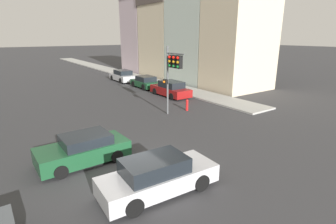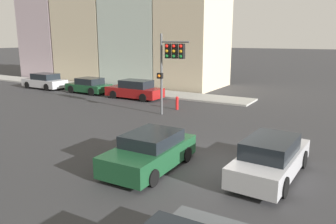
# 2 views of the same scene
# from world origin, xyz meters

# --- Properties ---
(ground_plane) EXTENTS (300.00, 300.00, 0.00)m
(ground_plane) POSITION_xyz_m (0.00, 0.00, 0.00)
(ground_plane) COLOR #333335
(sidewalk_strip) EXTENTS (2.95, 60.00, 0.14)m
(sidewalk_strip) POSITION_xyz_m (13.04, 32.42, 0.07)
(sidewalk_strip) COLOR #9E9E99
(sidewalk_strip) RESTS_ON ground_plane
(rowhouse_backdrop) EXTENTS (7.54, 25.14, 12.68)m
(rowhouse_backdrop) POSITION_xyz_m (18.29, 20.02, 6.03)
(rowhouse_backdrop) COLOR beige
(rowhouse_backdrop) RESTS_ON ground_plane
(traffic_signal) EXTENTS (0.59, 2.10, 5.12)m
(traffic_signal) POSITION_xyz_m (6.41, 5.76, 3.66)
(traffic_signal) COLOR #515456
(traffic_signal) RESTS_ON ground_plane
(crossing_car_0) EXTENTS (4.20, 2.10, 1.38)m
(crossing_car_0) POSITION_xyz_m (-1.42, 2.11, 0.66)
(crossing_car_0) COLOR #194728
(crossing_car_0) RESTS_ON ground_plane
(crossing_car_2) EXTENTS (4.70, 2.00, 1.46)m
(crossing_car_2) POSITION_xyz_m (0.11, -2.02, 0.69)
(crossing_car_2) COLOR #B7B7BC
(crossing_car_2) RESTS_ON ground_plane
(parked_car_0) EXTENTS (1.95, 4.76, 1.52)m
(parked_car_0) POSITION_xyz_m (10.20, 11.34, 0.72)
(parked_car_0) COLOR maroon
(parked_car_0) RESTS_ON ground_plane
(parked_car_1) EXTENTS (2.08, 4.06, 1.37)m
(parked_car_1) POSITION_xyz_m (10.34, 16.54, 0.65)
(parked_car_1) COLOR #194728
(parked_car_1) RESTS_ON ground_plane
(parked_car_2) EXTENTS (2.07, 4.67, 1.48)m
(parked_car_2) POSITION_xyz_m (10.15, 22.20, 0.70)
(parked_car_2) COLOR #B7B7BC
(parked_car_2) RESTS_ON ground_plane
(fire_hydrant) EXTENTS (0.22, 0.22, 0.92)m
(fire_hydrant) POSITION_xyz_m (8.26, 6.31, 0.49)
(fire_hydrant) COLOR red
(fire_hydrant) RESTS_ON ground_plane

